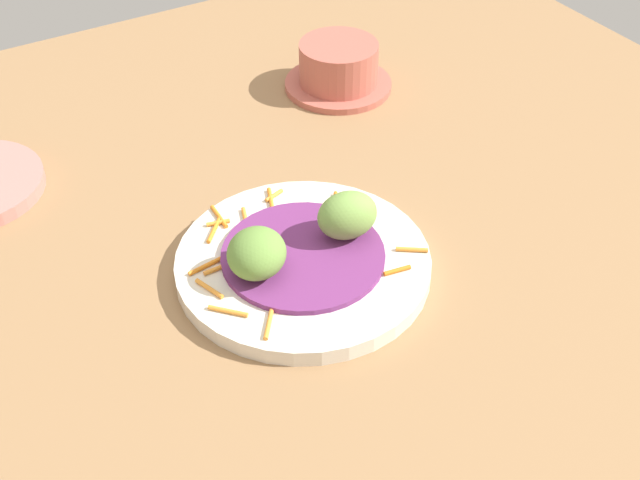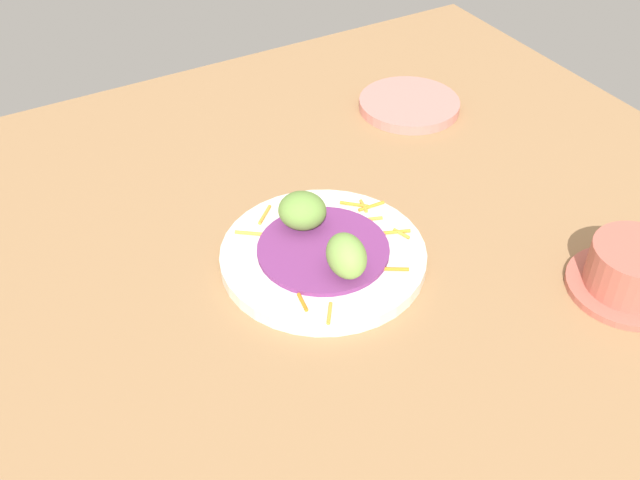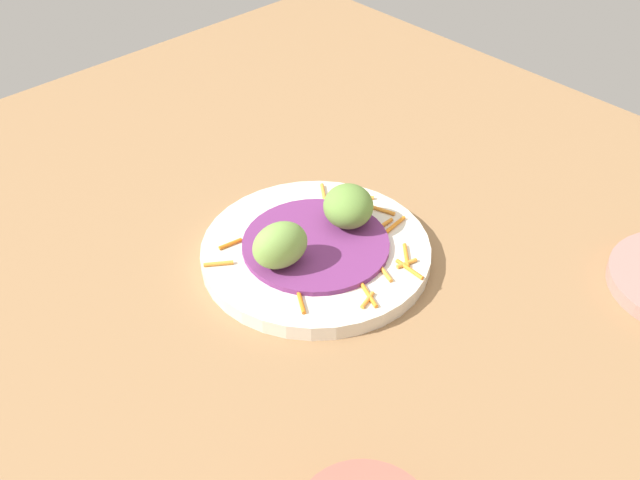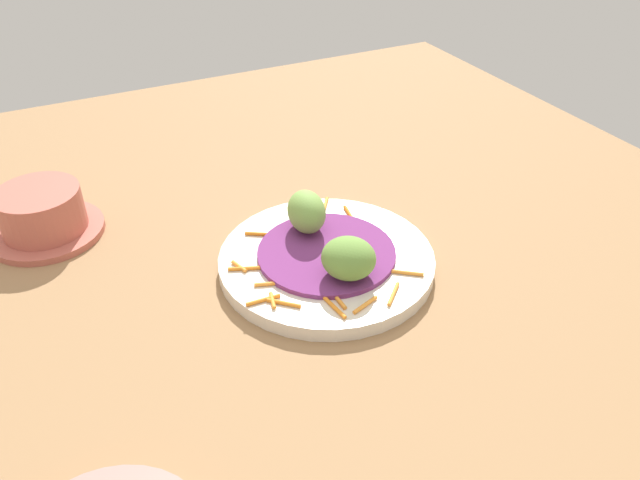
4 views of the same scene
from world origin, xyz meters
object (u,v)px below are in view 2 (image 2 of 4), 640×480
main_plate (323,256)px  guac_scoop_center (302,211)px  guac_scoop_left (346,255)px  terracotta_bowl (632,271)px  side_plate_small (409,104)px

main_plate → guac_scoop_center: 5.73cm
main_plate → guac_scoop_center: guac_scoop_center is taller
guac_scoop_center → main_plate: bearing=-178.7°
main_plate → guac_scoop_center: bearing=1.3°
guac_scoop_left → terracotta_bowl: 30.37cm
guac_scoop_left → side_plate_small: 39.19cm
main_plate → guac_scoop_left: 5.86cm
guac_scoop_center → terracotta_bowl: size_ratio=0.43×
main_plate → side_plate_small: bearing=-50.2°
side_plate_small → main_plate: bearing=129.8°
guac_scoop_center → terracotta_bowl: bearing=-133.1°
side_plate_small → terracotta_bowl: terracotta_bowl is taller
main_plate → guac_scoop_left: guac_scoop_left is taller
main_plate → guac_scoop_left: (-4.60, -0.10, 3.62)cm
guac_scoop_center → terracotta_bowl: 36.06cm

